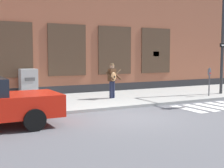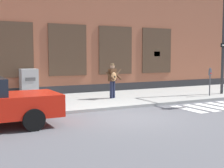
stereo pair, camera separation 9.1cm
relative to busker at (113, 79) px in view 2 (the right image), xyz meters
name	(u,v)px [view 2 (the right image)]	position (x,y,z in m)	size (l,w,h in m)	color
ground_plane	(131,117)	(-1.28, -3.83, -1.08)	(160.00, 160.00, 0.00)	#56565B
sidewalk	(86,101)	(-1.28, 0.24, -1.02)	(28.00, 5.04, 0.12)	#9E9E99
building_backdrop	(56,31)	(-1.29, 4.75, 2.53)	(28.00, 4.06, 7.22)	#99563D
busker	(113,79)	(0.00, 0.00, 0.00)	(0.78, 0.66, 1.68)	#1E233D
parking_meter	(210,77)	(4.82, -1.51, -0.01)	(0.13, 0.11, 1.44)	#47474C
utility_box	(29,83)	(-3.49, 2.31, -0.25)	(0.82, 0.68, 1.40)	#9E9E9E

